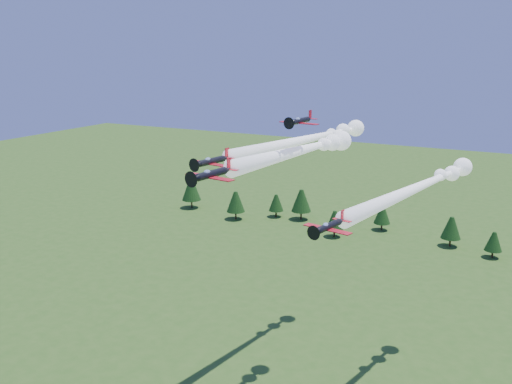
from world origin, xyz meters
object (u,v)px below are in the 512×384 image
at_px(plane_lead, 305,149).
at_px(plane_right, 422,185).
at_px(plane_slot, 300,121).
at_px(plane_left, 311,138).

xyz_separation_m(plane_lead, plane_right, (17.24, 12.75, -7.07)).
bearing_deg(plane_lead, plane_slot, -69.63).
relative_size(plane_lead, plane_left, 0.81).
bearing_deg(plane_lead, plane_left, 117.92).
distance_m(plane_left, plane_right, 24.55).
height_order(plane_lead, plane_right, plane_lead).
height_order(plane_right, plane_slot, plane_slot).
bearing_deg(plane_right, plane_left, -179.99).
xyz_separation_m(plane_left, plane_right, (23.29, -4.99, -5.98)).
relative_size(plane_left, plane_slot, 7.23).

